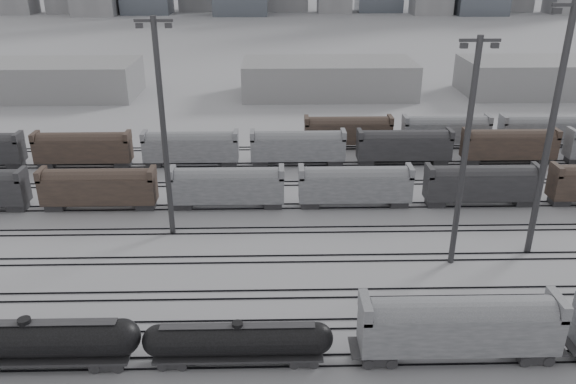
{
  "coord_description": "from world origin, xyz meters",
  "views": [
    {
      "loc": [
        -2.58,
        -36.67,
        32.01
      ],
      "look_at": [
        -1.06,
        27.75,
        4.0
      ],
      "focal_mm": 35.0,
      "sensor_mm": 36.0,
      "label": 1
    }
  ],
  "objects_px": {
    "hopper_car_a": "(459,324)",
    "light_mast_c": "(465,151)",
    "tank_car_b": "(238,341)",
    "tank_car_a": "(29,340)"
  },
  "relations": [
    {
      "from": "hopper_car_a",
      "to": "light_mast_c",
      "type": "distance_m",
      "value": 19.05
    },
    {
      "from": "tank_car_b",
      "to": "hopper_car_a",
      "type": "distance_m",
      "value": 18.33
    },
    {
      "from": "tank_car_b",
      "to": "light_mast_c",
      "type": "xyz_separation_m",
      "value": [
        22.62,
        15.99,
        10.79
      ]
    },
    {
      "from": "tank_car_b",
      "to": "hopper_car_a",
      "type": "bearing_deg",
      "value": 0.0
    },
    {
      "from": "tank_car_a",
      "to": "light_mast_c",
      "type": "relative_size",
      "value": 0.74
    },
    {
      "from": "tank_car_b",
      "to": "light_mast_c",
      "type": "height_order",
      "value": "light_mast_c"
    },
    {
      "from": "tank_car_b",
      "to": "light_mast_c",
      "type": "bearing_deg",
      "value": 35.26
    },
    {
      "from": "tank_car_a",
      "to": "light_mast_c",
      "type": "distance_m",
      "value": 44.07
    },
    {
      "from": "tank_car_a",
      "to": "tank_car_b",
      "type": "distance_m",
      "value": 17.11
    },
    {
      "from": "hopper_car_a",
      "to": "light_mast_c",
      "type": "xyz_separation_m",
      "value": [
        4.35,
        15.99,
        9.39
      ]
    }
  ]
}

